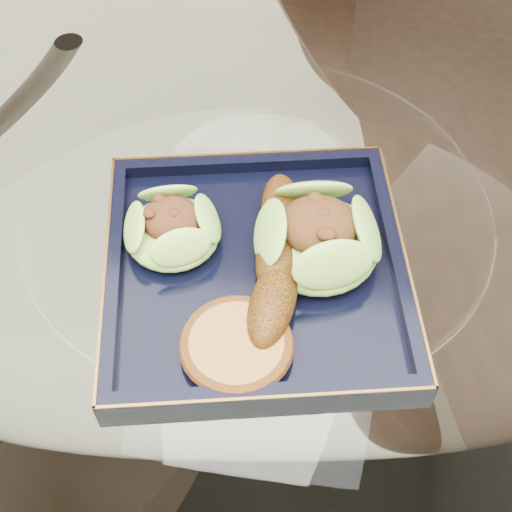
# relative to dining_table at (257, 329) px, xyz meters

# --- Properties ---
(ground) EXTENTS (4.00, 4.00, 0.00)m
(ground) POSITION_rel_dining_table_xyz_m (0.00, 0.00, -0.60)
(ground) COLOR silver
(ground) RESTS_ON ground
(dining_table) EXTENTS (1.13, 1.13, 0.77)m
(dining_table) POSITION_rel_dining_table_xyz_m (0.00, 0.00, 0.00)
(dining_table) COLOR white
(dining_table) RESTS_ON ground
(dining_chair) EXTENTS (0.57, 0.57, 1.00)m
(dining_chair) POSITION_rel_dining_table_xyz_m (0.20, 0.48, -0.04)
(dining_chair) COLOR black
(dining_chair) RESTS_ON ground
(navy_plate) EXTENTS (0.32, 0.32, 0.02)m
(navy_plate) POSITION_rel_dining_table_xyz_m (0.01, -0.05, 0.17)
(navy_plate) COLOR black
(navy_plate) RESTS_ON dining_table
(lettuce_wrap_left) EXTENTS (0.09, 0.09, 0.03)m
(lettuce_wrap_left) POSITION_rel_dining_table_xyz_m (-0.07, -0.03, 0.20)
(lettuce_wrap_left) COLOR #62AD32
(lettuce_wrap_left) RESTS_ON navy_plate
(lettuce_wrap_right) EXTENTS (0.13, 0.13, 0.04)m
(lettuce_wrap_right) POSITION_rel_dining_table_xyz_m (0.06, -0.02, 0.20)
(lettuce_wrap_right) COLOR #5F962B
(lettuce_wrap_right) RESTS_ON navy_plate
(roasted_plantain) EXTENTS (0.05, 0.19, 0.03)m
(roasted_plantain) POSITION_rel_dining_table_xyz_m (0.03, -0.04, 0.20)
(roasted_plantain) COLOR #593209
(roasted_plantain) RESTS_ON navy_plate
(crumb_patty) EXTENTS (0.11, 0.11, 0.02)m
(crumb_patty) POSITION_rel_dining_table_xyz_m (0.00, -0.13, 0.19)
(crumb_patty) COLOR #A16E35
(crumb_patty) RESTS_ON navy_plate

